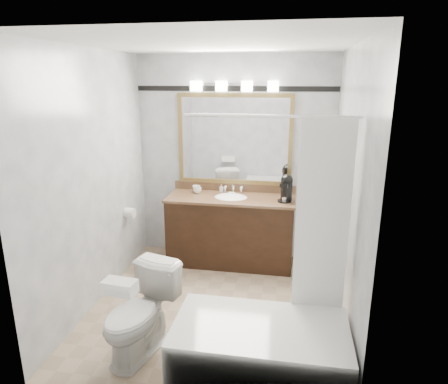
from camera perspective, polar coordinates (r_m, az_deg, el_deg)
The scene contains 14 objects.
room at distance 3.70m, azimuth -1.44°, elevation 0.78°, with size 2.42×2.62×2.52m.
vanity at distance 4.90m, azimuth 0.96°, elevation -5.29°, with size 1.53×0.58×0.97m.
mirror at distance 4.88m, azimuth 1.51°, elevation 7.50°, with size 1.40×0.04×1.10m.
vanity_light_bar at distance 4.78m, azimuth 1.47°, elevation 14.93°, with size 1.02×0.14×0.12m.
accent_stripe at distance 4.84m, azimuth 1.58°, elevation 14.55°, with size 2.40×0.01×0.06m, color black.
bathtub at distance 3.24m, azimuth 5.64°, elevation -20.78°, with size 1.30×0.75×1.96m.
tp_roll at distance 4.80m, azimuth -13.29°, elevation -2.93°, with size 0.12×0.12×0.11m, color white.
toilet at distance 3.47m, azimuth -11.97°, elevation -16.65°, with size 0.41×0.72×0.74m, color white.
tissue_box at distance 3.01m, azimuth -14.67°, elevation -12.99°, with size 0.24×0.13×0.10m, color white.
coffee_maker at distance 4.64m, azimuth 8.91°, elevation 0.67°, with size 0.17×0.20×0.31m.
cup_left at distance 4.93m, azimuth -3.82°, elevation 0.27°, with size 0.10×0.10×0.08m, color white.
cup_right at distance 4.96m, azimuth -3.97°, elevation 0.44°, with size 0.09×0.09×0.09m, color white.
soap_bottle_a at distance 4.97m, azimuth -0.38°, elevation 0.55°, with size 0.04×0.04×0.10m, color white.
soap_bar at distance 4.88m, azimuth 1.09°, elevation -0.19°, with size 0.08×0.05×0.02m, color beige.
Camera 1 is at (0.70, -3.50, 2.21)m, focal length 32.00 mm.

